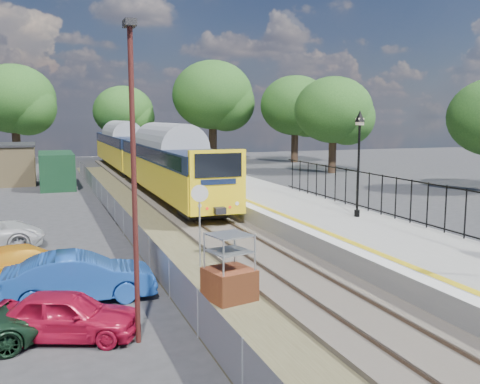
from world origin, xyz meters
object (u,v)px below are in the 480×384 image
carpark_lamp (134,166)px  car_blue (80,277)px  train (140,153)px  speed_sign (200,211)px  brick_plinth (229,269)px  car_red (66,315)px  victorian_lamp_north (359,139)px  car_yellow (27,262)px

carpark_lamp → car_blue: size_ratio=1.73×
train → speed_sign: train is taller
train → carpark_lamp: 32.03m
train → speed_sign: (-2.50, -26.06, -0.33)m
train → carpark_lamp: bearing=-100.0°
train → brick_plinth: (-2.65, -29.56, -1.39)m
speed_sign → car_red: 6.69m
car_blue → victorian_lamp_north: bearing=-67.6°
train → car_red: train is taller
speed_sign → car_red: speed_sign is taller
speed_sign → car_blue: 4.78m
brick_plinth → car_blue: 4.26m
train → speed_sign: bearing=-95.5°
victorian_lamp_north → train: 24.38m
car_blue → car_yellow: (-1.47, 2.67, -0.12)m
car_yellow → car_blue: bearing=-167.4°
carpark_lamp → car_yellow: 7.50m
train → car_red: size_ratio=11.90×
train → car_blue: size_ratio=9.71×
victorian_lamp_north → car_red: 14.72m
car_blue → car_yellow: size_ratio=1.06×
victorian_lamp_north → car_red: victorian_lamp_north is taller
train → brick_plinth: 29.71m
carpark_lamp → train: bearing=80.0°
brick_plinth → carpark_lamp: 4.74m
train → car_yellow: (-8.10, -25.39, -1.77)m
victorian_lamp_north → car_blue: 13.20m
train → car_yellow: train is taller
victorian_lamp_north → carpark_lamp: carpark_lamp is taller
car_red → car_blue: bearing=11.2°
carpark_lamp → car_yellow: size_ratio=1.84×
car_red → car_yellow: 5.39m
victorian_lamp_north → brick_plinth: (-7.95, -5.84, -3.35)m
car_yellow → carpark_lamp: bearing=-173.8°
carpark_lamp → car_blue: bearing=107.1°
speed_sign → car_blue: (-4.13, -2.00, -1.32)m
victorian_lamp_north → car_yellow: 14.01m
train → car_blue: train is taller
speed_sign → train: bearing=102.6°
car_yellow → speed_sign: bearing=-113.1°
victorian_lamp_north → train: (-5.30, 23.72, -1.96)m
victorian_lamp_north → car_red: (-12.43, -6.97, -3.71)m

